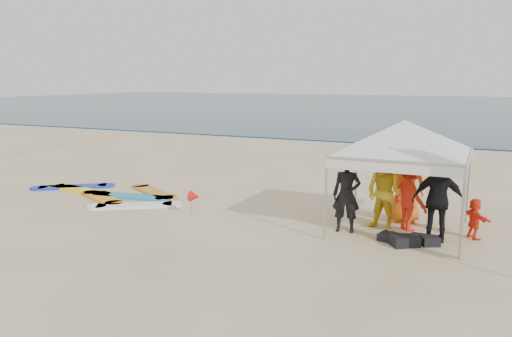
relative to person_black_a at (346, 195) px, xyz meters
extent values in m
plane|color=beige|center=(-3.24, -2.08, -0.87)|extent=(120.00, 120.00, 0.00)
cube|color=#0C2633|center=(-3.24, 57.92, -0.83)|extent=(160.00, 84.00, 0.08)
cube|color=silver|center=(-3.24, 16.12, -0.86)|extent=(160.00, 1.20, 0.01)
imported|color=black|center=(0.00, 0.00, 0.00)|extent=(0.68, 0.50, 1.73)
imported|color=yellow|center=(0.75, 0.44, 0.03)|extent=(1.06, 0.95, 1.78)
imported|color=red|center=(1.30, 0.74, -0.05)|extent=(1.18, 1.17, 1.64)
imported|color=black|center=(1.96, 0.12, 0.05)|extent=(1.13, 0.61, 1.83)
imported|color=orange|center=(1.09, 1.37, 0.10)|extent=(1.09, 0.88, 1.93)
imported|color=#FF3416|center=(2.69, 0.69, -0.42)|extent=(0.69, 0.84, 0.90)
cylinder|color=#A5A5A8|center=(-0.26, 1.97, 0.05)|extent=(0.05, 0.05, 1.83)
cylinder|color=#A5A5A8|center=(2.48, 1.97, 0.05)|extent=(0.05, 0.05, 1.83)
cylinder|color=#A5A5A8|center=(-0.26, -0.77, 0.05)|extent=(0.05, 0.05, 1.83)
cylinder|color=#A5A5A8|center=(2.48, -0.77, 0.05)|extent=(0.05, 0.05, 1.83)
cube|color=white|center=(1.11, -0.77, 0.84)|extent=(2.84, 0.02, 0.24)
cube|color=white|center=(1.11, 1.97, 0.84)|extent=(2.84, 0.02, 0.24)
cube|color=white|center=(-0.26, 0.60, 0.84)|extent=(0.02, 2.84, 0.24)
cube|color=white|center=(2.48, 0.60, 0.84)|extent=(0.02, 2.84, 0.24)
pyramid|color=white|center=(1.11, 0.60, 1.69)|extent=(3.88, 3.88, 0.73)
cylinder|color=#A5A5A8|center=(-3.99, -0.29, -0.57)|extent=(0.02, 0.02, 0.60)
cone|color=red|center=(-3.87, -0.29, -0.37)|extent=(0.28, 0.28, 0.28)
cube|color=black|center=(1.40, -0.48, -0.76)|extent=(0.67, 0.61, 0.22)
cube|color=black|center=(1.69, -0.13, -0.78)|extent=(0.49, 0.34, 0.18)
cube|color=black|center=(1.09, -0.26, -0.79)|extent=(0.58, 0.51, 0.16)
cube|color=black|center=(1.88, -0.23, -0.77)|extent=(0.44, 0.40, 0.20)
cube|color=#1829D4|center=(-9.21, 0.88, -0.83)|extent=(1.99, 1.66, 0.07)
cube|color=white|center=(-5.85, -0.24, -0.83)|extent=(1.99, 1.56, 0.07)
cube|color=orange|center=(-6.39, 1.36, -0.83)|extent=(2.03, 1.47, 0.07)
cube|color=#2283BA|center=(-6.59, 0.59, -0.83)|extent=(2.13, 0.85, 0.07)
cube|color=orange|center=(-7.28, 0.07, -0.83)|extent=(1.75, 1.20, 0.07)
cube|color=yellow|center=(-8.77, 0.63, -0.83)|extent=(2.22, 0.82, 0.07)
camera|label=1|loc=(2.79, -10.90, 2.59)|focal=35.00mm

